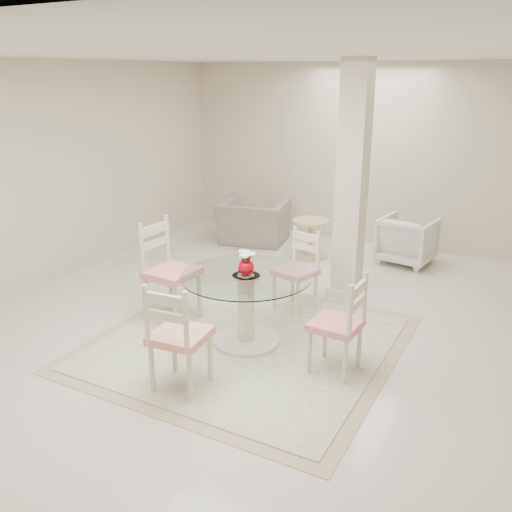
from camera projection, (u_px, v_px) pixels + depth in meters
The scene contains 13 objects.
ground at pixel (259, 327), 5.68m from camera, with size 7.00×7.00×0.00m, color beige.
room_shell at pixel (259, 149), 5.09m from camera, with size 6.02×7.02×2.71m.
column at pixel (352, 183), 6.11m from camera, with size 0.30×0.30×2.70m, color beige.
area_rug at pixel (246, 342), 5.35m from camera, with size 2.82×2.82×0.02m.
dining_table at pixel (246, 309), 5.24m from camera, with size 1.25×1.25×0.72m.
red_vase at pixel (246, 263), 5.08m from camera, with size 0.18×0.17×0.24m.
dining_chair_east at pixel (343, 318), 4.65m from camera, with size 0.43×0.43×1.02m.
dining_chair_north at pixel (299, 264), 5.98m from camera, with size 0.48×0.48×1.00m.
dining_chair_west at pixel (166, 263), 5.69m from camera, with size 0.51×0.51×1.20m.
dining_chair_south at pixel (175, 330), 4.36m from camera, with size 0.47×0.47×1.08m.
recliner_taupe at pixel (253, 222), 8.44m from camera, with size 1.02×0.89×0.66m, color gray.
armchair_white at pixel (407, 240), 7.53m from camera, with size 0.70×0.72×0.65m, color silver.
side_table at pixel (310, 240), 7.80m from camera, with size 0.52×0.52×0.54m.
Camera 1 is at (2.42, -4.54, 2.54)m, focal length 38.00 mm.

